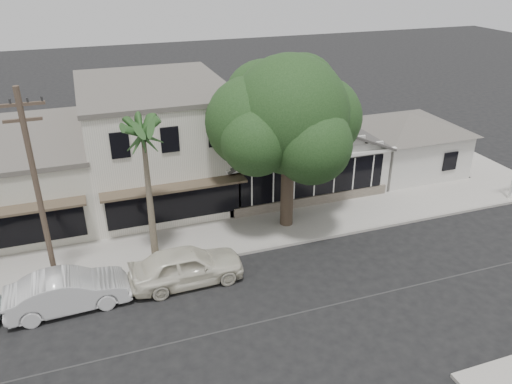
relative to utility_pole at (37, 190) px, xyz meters
name	(u,v)px	position (x,y,z in m)	size (l,w,h in m)	color
ground	(290,315)	(9.00, -5.20, -4.79)	(140.00, 140.00, 0.00)	black
sidewalk_north	(80,263)	(1.00, 1.55, -4.71)	(90.00, 3.50, 0.15)	#9E9991
corner_shop	(287,142)	(14.00, 7.27, -2.17)	(10.40, 8.60, 5.10)	silver
side_cottage	(405,149)	(22.20, 6.30, -3.29)	(6.00, 6.00, 3.00)	silver
row_building_near	(157,142)	(6.00, 8.30, -1.54)	(8.00, 10.00, 6.50)	silver
utility_pole	(37,190)	(0.00, 0.00, 0.00)	(1.80, 0.24, 9.00)	brown
car_0	(187,266)	(5.53, -1.54, -3.93)	(2.03, 5.05, 1.72)	silver
car_1	(68,291)	(0.53, -1.67, -3.98)	(1.72, 4.92, 1.62)	silver
shade_tree	(286,117)	(11.61, 1.99, 1.26)	(8.29, 7.49, 9.20)	#4F3E30
palm_east	(143,132)	(4.44, 0.49, 1.76)	(3.20, 3.20, 7.66)	#726651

